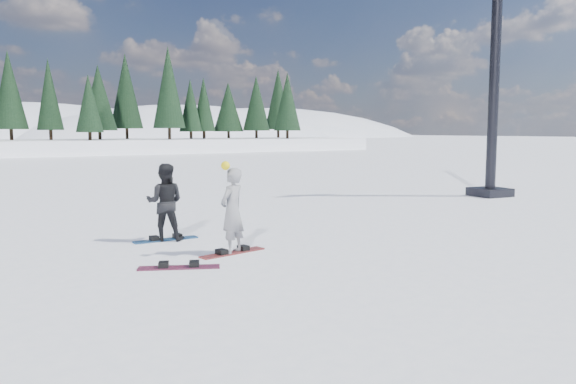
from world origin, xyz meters
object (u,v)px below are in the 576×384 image
object	(u,v)px
snowboarder_woman	(232,211)
lift_tower	(493,106)
snowboard_loose_b	(179,267)
snowboarder_man	(165,202)

from	to	relation	value
snowboarder_woman	lift_tower	bearing A→B (deg)	166.70
lift_tower	snowboarder_woman	world-z (taller)	lift_tower
snowboarder_woman	snowboard_loose_b	distance (m)	1.77
snowboarder_woman	snowboarder_man	world-z (taller)	snowboarder_woman
lift_tower	snowboarder_man	size ratio (longest dim) A/B	4.77
snowboarder_man	snowboard_loose_b	world-z (taller)	snowboarder_man
snowboarder_man	lift_tower	bearing A→B (deg)	-143.34
snowboarder_man	snowboard_loose_b	xyz separation A→B (m)	(-0.74, -2.69, -0.88)
snowboarder_woman	snowboarder_man	distance (m)	2.20
lift_tower	snowboard_loose_b	bearing A→B (deg)	-156.18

